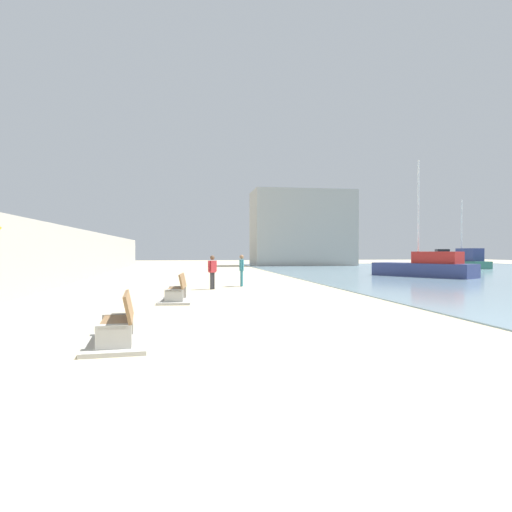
{
  "coord_description": "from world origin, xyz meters",
  "views": [
    {
      "loc": [
        -1.06,
        -7.27,
        1.77
      ],
      "look_at": [
        1.81,
        11.02,
        1.56
      ],
      "focal_mm": 31.84,
      "sensor_mm": 36.0,
      "label": 1
    }
  ],
  "objects": [
    {
      "name": "seawall",
      "position": [
        -7.5,
        18.0,
        1.52
      ],
      "size": [
        0.8,
        64.0,
        3.05
      ],
      "primitive_type": "cube",
      "color": "#ADAAA3",
      "rests_on": "ground"
    },
    {
      "name": "boat_far_right",
      "position": [
        29.34,
        43.03,
        0.79
      ],
      "size": [
        3.71,
        5.47,
        1.93
      ],
      "color": "#337060",
      "rests_on": "water_bay"
    },
    {
      "name": "person_walking",
      "position": [
        0.18,
        13.6,
        0.9
      ],
      "size": [
        0.43,
        0.37,
        1.56
      ],
      "color": "#333338",
      "rests_on": "ground"
    },
    {
      "name": "harbor_building",
      "position": [
        12.93,
        46.0,
        4.48
      ],
      "size": [
        12.0,
        6.0,
        8.96
      ],
      "primitive_type": "cube",
      "color": "#9E9E99",
      "rests_on": "ground"
    },
    {
      "name": "bench_far",
      "position": [
        -1.34,
        8.67,
        0.23
      ],
      "size": [
        1.26,
        2.18,
        0.98
      ],
      "color": "#ADAAA3",
      "rests_on": "ground"
    },
    {
      "name": "boat_distant",
      "position": [
        14.85,
        20.92,
        0.69
      ],
      "size": [
        5.21,
        6.76,
        7.85
      ],
      "color": "navy",
      "rests_on": "water_bay"
    },
    {
      "name": "bench_near",
      "position": [
        -2.32,
        1.54,
        0.23
      ],
      "size": [
        1.28,
        2.19,
        0.98
      ],
      "color": "#ADAAA3",
      "rests_on": "ground"
    },
    {
      "name": "boat_far_left",
      "position": [
        26.87,
        34.56,
        0.77
      ],
      "size": [
        1.75,
        6.58,
        6.96
      ],
      "color": "#337060",
      "rests_on": "water_bay"
    },
    {
      "name": "person_standing",
      "position": [
        1.72,
        15.11,
        0.91
      ],
      "size": [
        0.26,
        0.51,
        1.58
      ],
      "color": "teal",
      "rests_on": "ground"
    },
    {
      "name": "ground_plane",
      "position": [
        0.0,
        18.0,
        0.0
      ],
      "size": [
        120.0,
        120.0,
        0.0
      ],
      "primitive_type": "plane",
      "color": "#C6B793"
    }
  ]
}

